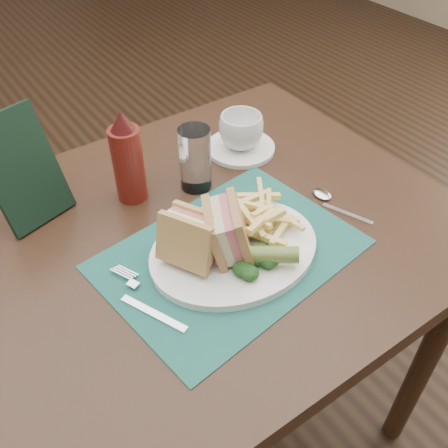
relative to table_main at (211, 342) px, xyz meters
name	(u,v)px	position (x,y,z in m)	size (l,w,h in m)	color
floor	(133,305)	(0.00, 0.50, -0.38)	(7.00, 7.00, 0.00)	black
table_main	(211,342)	(0.00, 0.00, 0.00)	(0.90, 0.75, 0.75)	black
placemat	(230,254)	(-0.01, -0.09, 0.38)	(0.43, 0.30, 0.00)	#1B564E
plate	(234,250)	(0.00, -0.09, 0.38)	(0.30, 0.24, 0.01)	white
sandwich_half_a	(184,246)	(-0.10, -0.08, 0.44)	(0.06, 0.09, 0.08)	tan
sandwich_half_b	(214,231)	(-0.04, -0.08, 0.44)	(0.06, 0.10, 0.09)	tan
kale_garnish	(255,259)	(0.00, -0.14, 0.41)	(0.11, 0.08, 0.03)	#143513
pickle_spear	(261,254)	(0.01, -0.15, 0.41)	(0.03, 0.03, 0.12)	#4E6727
fries_pile	(260,213)	(0.07, -0.07, 0.42)	(0.18, 0.20, 0.05)	#F8DB7C
fork	(144,299)	(-0.18, -0.10, 0.38)	(0.03, 0.17, 0.01)	silver
spoon	(338,206)	(0.23, -0.10, 0.38)	(0.03, 0.15, 0.01)	silver
saucer	(240,148)	(0.19, 0.16, 0.38)	(0.15, 0.15, 0.01)	white
coffee_cup	(241,131)	(0.19, 0.16, 0.42)	(0.10, 0.10, 0.08)	white
drinking_glass	(195,159)	(0.04, 0.11, 0.44)	(0.06, 0.06, 0.13)	silver
ketchup_bottle	(127,157)	(-0.07, 0.15, 0.47)	(0.06, 0.06, 0.19)	#5C150F
check_presenter	(22,170)	(-0.25, 0.21, 0.48)	(0.13, 0.01, 0.21)	black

